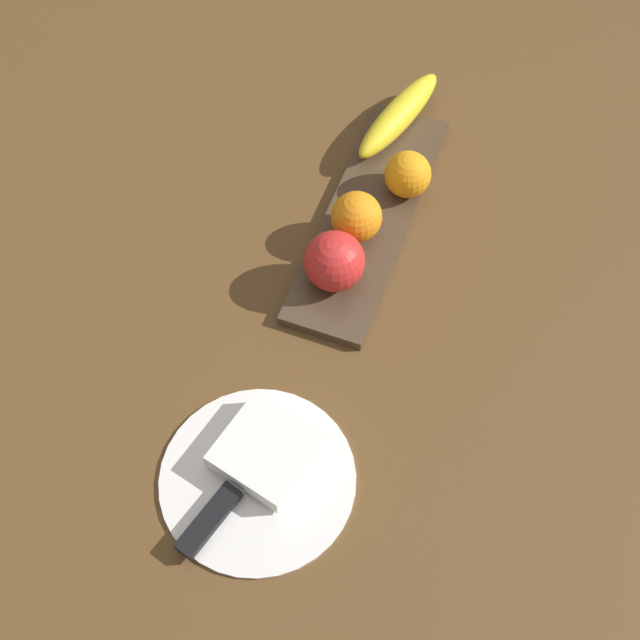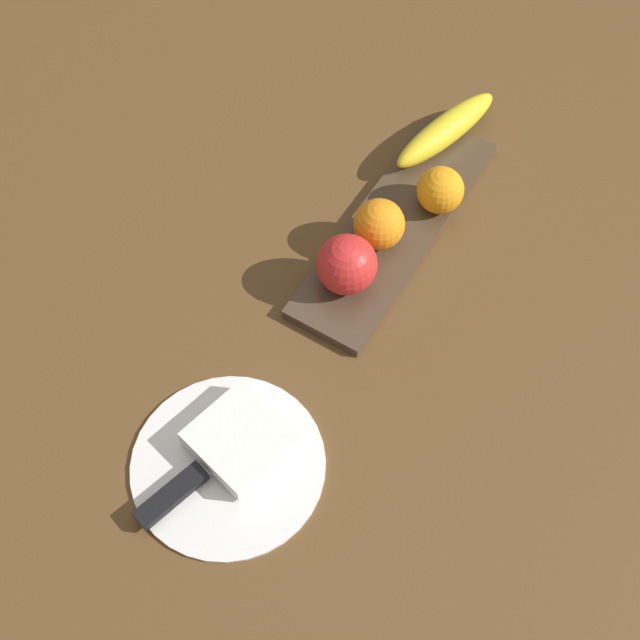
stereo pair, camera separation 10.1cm
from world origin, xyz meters
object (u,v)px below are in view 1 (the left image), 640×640
at_px(orange_near_banana, 356,217).
at_px(folded_napkin, 268,451).
at_px(dinner_plate, 259,479).
at_px(knife, 218,509).
at_px(fruit_tray, 371,217).
at_px(banana, 399,115).
at_px(orange_near_apple, 408,174).
at_px(apple, 334,261).

xyz_separation_m(orange_near_banana, folded_napkin, (-0.33, -0.01, -0.03)).
relative_size(dinner_plate, knife, 1.26).
bearing_deg(fruit_tray, orange_near_banana, 166.31).
height_order(banana, orange_near_banana, orange_near_banana).
bearing_deg(orange_near_apple, orange_near_banana, 156.34).
xyz_separation_m(apple, dinner_plate, (-0.28, -0.01, -0.05)).
xyz_separation_m(apple, banana, (0.28, 0.00, -0.02)).
relative_size(apple, orange_near_apple, 1.22).
xyz_separation_m(orange_near_banana, dinner_plate, (-0.36, -0.01, -0.04)).
xyz_separation_m(fruit_tray, apple, (-0.12, 0.01, 0.05)).
height_order(dinner_plate, folded_napkin, folded_napkin).
bearing_deg(dinner_plate, orange_near_banana, 1.46).
xyz_separation_m(fruit_tray, dinner_plate, (-0.40, 0.00, -0.00)).
bearing_deg(apple, banana, 0.82).
relative_size(banana, folded_napkin, 1.94).
distance_m(orange_near_apple, dinner_plate, 0.46).
bearing_deg(folded_napkin, apple, 2.50).
relative_size(orange_near_apple, dinner_plate, 0.28).
height_order(fruit_tray, folded_napkin, folded_napkin).
height_order(apple, banana, apple).
relative_size(banana, orange_near_banana, 2.89).
relative_size(apple, orange_near_banana, 1.15).
height_order(orange_near_banana, dinner_plate, orange_near_banana).
bearing_deg(orange_near_banana, knife, 177.48).
xyz_separation_m(banana, dinner_plate, (-0.56, -0.02, -0.03)).
distance_m(banana, orange_near_apple, 0.12).
bearing_deg(knife, orange_near_banana, 12.98).
xyz_separation_m(apple, orange_near_apple, (0.17, -0.04, -0.01)).
relative_size(fruit_tray, apple, 5.09).
height_order(fruit_tray, dinner_plate, fruit_tray).
height_order(dinner_plate, knife, knife).
relative_size(orange_near_apple, folded_napkin, 0.63).
distance_m(dinner_plate, knife, 0.06).
bearing_deg(apple, orange_near_banana, -1.33).
bearing_deg(orange_near_apple, fruit_tray, 150.34).
xyz_separation_m(orange_near_apple, knife, (-0.50, 0.06, -0.03)).
xyz_separation_m(apple, orange_near_banana, (0.08, -0.00, -0.01)).
bearing_deg(orange_near_banana, dinner_plate, -178.54).
bearing_deg(apple, folded_napkin, -177.50).
distance_m(fruit_tray, apple, 0.13).
relative_size(orange_near_banana, knife, 0.38).
bearing_deg(dinner_plate, orange_near_apple, -4.01).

